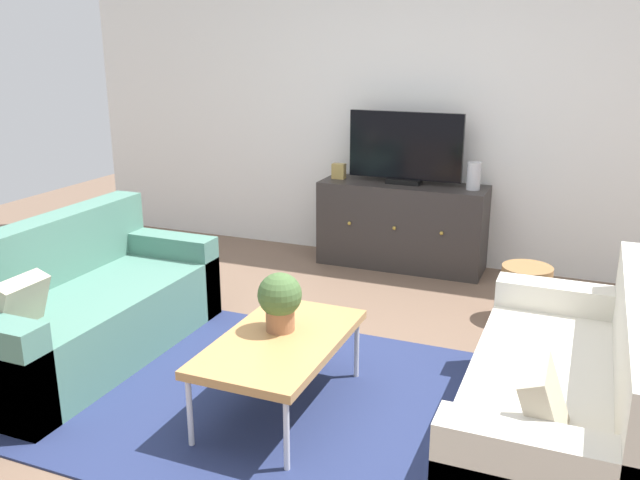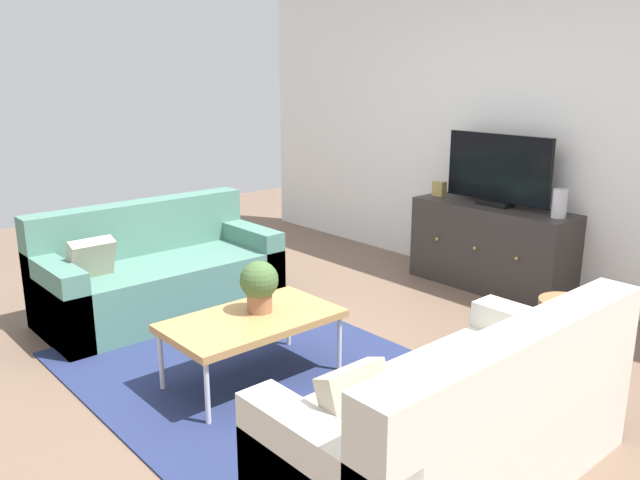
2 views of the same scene
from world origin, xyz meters
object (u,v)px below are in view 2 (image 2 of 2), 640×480
object	(u,v)px
couch_left_side	(156,276)
couch_right_side	(465,430)
tv_console	(491,247)
flat_screen_tv	(498,170)
coffee_table	(252,322)
wicker_basket	(563,329)
potted_plant	(259,284)
glass_vase	(560,203)
mantel_clock	(439,189)

from	to	relation	value
couch_left_side	couch_right_side	xyz separation A→B (m)	(2.86, 0.00, 0.00)
tv_console	flat_screen_tv	world-z (taller)	flat_screen_tv
coffee_table	wicker_basket	xyz separation A→B (m)	(1.04, 1.70, -0.19)
potted_plant	flat_screen_tv	world-z (taller)	flat_screen_tv
tv_console	glass_vase	size ratio (longest dim) A/B	6.31
couch_left_side	mantel_clock	distance (m)	2.56
coffee_table	flat_screen_tv	world-z (taller)	flat_screen_tv
couch_right_side	flat_screen_tv	bearing A→B (deg)	121.94
coffee_table	flat_screen_tv	distance (m)	2.59
tv_console	mantel_clock	world-z (taller)	mantel_clock
flat_screen_tv	tv_console	bearing A→B (deg)	-90.00
glass_vase	couch_right_side	bearing A→B (deg)	-68.79
mantel_clock	potted_plant	bearing A→B (deg)	-76.23
couch_left_side	glass_vase	distance (m)	3.12
couch_right_side	mantel_clock	xyz separation A→B (m)	(-2.06, 2.37, 0.50)
tv_console	wicker_basket	distance (m)	1.37
couch_right_side	coffee_table	size ratio (longest dim) A/B	1.71
wicker_basket	mantel_clock	bearing A→B (deg)	154.68
glass_vase	mantel_clock	xyz separation A→B (m)	(-1.14, 0.00, -0.04)
flat_screen_tv	glass_vase	xyz separation A→B (m)	(0.57, -0.02, -0.18)
couch_left_side	wicker_basket	distance (m)	2.94
couch_left_side	flat_screen_tv	bearing A→B (deg)	60.19
couch_right_side	coffee_table	distance (m)	1.44
coffee_table	tv_console	distance (m)	2.49
tv_console	glass_vase	xyz separation A→B (m)	(0.57, 0.00, 0.47)
couch_left_side	glass_vase	bearing A→B (deg)	50.70
couch_right_side	coffee_table	xyz separation A→B (m)	(-1.43, -0.12, 0.10)
mantel_clock	wicker_basket	xyz separation A→B (m)	(1.67, -0.79, -0.59)
couch_right_side	potted_plant	bearing A→B (deg)	-178.86
potted_plant	couch_right_side	bearing A→B (deg)	1.14
couch_left_side	mantel_clock	world-z (taller)	mantel_clock
flat_screen_tv	mantel_clock	world-z (taller)	flat_screen_tv
flat_screen_tv	glass_vase	bearing A→B (deg)	-2.00
coffee_table	mantel_clock	distance (m)	2.60
tv_console	coffee_table	bearing A→B (deg)	-88.64
flat_screen_tv	wicker_basket	distance (m)	1.59
couch_right_side	mantel_clock	world-z (taller)	mantel_clock
couch_right_side	potted_plant	distance (m)	1.51
glass_vase	couch_left_side	bearing A→B (deg)	-129.30
glass_vase	wicker_basket	size ratio (longest dim) A/B	0.57
couch_left_side	potted_plant	bearing A→B (deg)	-1.21
tv_console	mantel_clock	bearing A→B (deg)	180.00
mantel_clock	tv_console	bearing A→B (deg)	-0.00
wicker_basket	coffee_table	bearing A→B (deg)	-121.48
flat_screen_tv	mantel_clock	bearing A→B (deg)	-178.00
potted_plant	glass_vase	world-z (taller)	glass_vase
potted_plant	flat_screen_tv	xyz separation A→B (m)	(-0.02, 2.42, 0.43)
couch_left_side	wicker_basket	size ratio (longest dim) A/B	4.52
potted_plant	mantel_clock	bearing A→B (deg)	103.77
mantel_clock	wicker_basket	bearing A→B (deg)	-25.32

